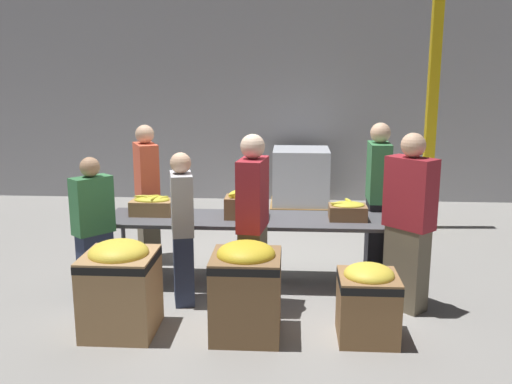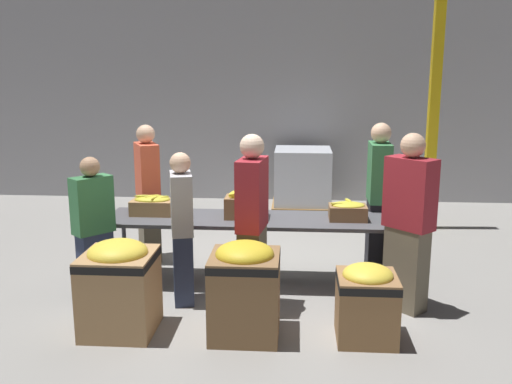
% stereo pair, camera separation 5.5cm
% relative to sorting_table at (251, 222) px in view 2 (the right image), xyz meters
% --- Properties ---
extents(ground_plane, '(30.00, 30.00, 0.00)m').
position_rel_sorting_table_xyz_m(ground_plane, '(0.00, 0.00, -0.71)').
color(ground_plane, gray).
extents(wall_back, '(16.00, 0.08, 4.00)m').
position_rel_sorting_table_xyz_m(wall_back, '(0.00, 4.23, 1.29)').
color(wall_back, '#A8A8AD').
rests_on(wall_back, ground_plane).
extents(sorting_table, '(3.23, 0.76, 0.75)m').
position_rel_sorting_table_xyz_m(sorting_table, '(0.00, 0.00, 0.00)').
color(sorting_table, '#4C4C51').
rests_on(sorting_table, ground_plane).
extents(banana_box_0, '(0.47, 0.31, 0.23)m').
position_rel_sorting_table_xyz_m(banana_box_0, '(-1.13, 0.09, 0.16)').
color(banana_box_0, '#A37A4C').
rests_on(banana_box_0, sorting_table).
extents(banana_box_1, '(0.44, 0.31, 0.32)m').
position_rel_sorting_table_xyz_m(banana_box_1, '(-0.07, 0.02, 0.21)').
color(banana_box_1, olive).
rests_on(banana_box_1, sorting_table).
extents(banana_box_2, '(0.41, 0.32, 0.22)m').
position_rel_sorting_table_xyz_m(banana_box_2, '(1.07, -0.00, 0.15)').
color(banana_box_2, olive).
rests_on(banana_box_2, sorting_table).
extents(volunteer_0, '(0.41, 0.51, 1.71)m').
position_rel_sorting_table_xyz_m(volunteer_0, '(-1.35, 0.71, 0.14)').
color(volunteer_0, '#6B604C').
rests_on(volunteer_0, ground_plane).
extents(volunteer_1, '(0.31, 0.46, 1.57)m').
position_rel_sorting_table_xyz_m(volunteer_1, '(-0.65, -0.60, 0.07)').
color(volunteer_1, '#2D3856').
rests_on(volunteer_1, ground_plane).
extents(volunteer_2, '(0.24, 0.48, 1.77)m').
position_rel_sorting_table_xyz_m(volunteer_2, '(1.48, 0.57, 0.17)').
color(volunteer_2, black).
rests_on(volunteer_2, ground_plane).
extents(volunteer_3, '(0.51, 0.51, 1.79)m').
position_rel_sorting_table_xyz_m(volunteer_3, '(1.61, -0.62, 0.18)').
color(volunteer_3, '#6B604C').
rests_on(volunteer_3, ground_plane).
extents(volunteer_4, '(0.42, 0.44, 1.51)m').
position_rel_sorting_table_xyz_m(volunteer_4, '(-1.59, -0.58, 0.04)').
color(volunteer_4, '#2D3856').
rests_on(volunteer_4, ground_plane).
extents(volunteer_5, '(0.30, 0.50, 1.78)m').
position_rel_sorting_table_xyz_m(volunteer_5, '(0.07, -0.73, 0.17)').
color(volunteer_5, '#6B604C').
rests_on(volunteer_5, ground_plane).
extents(donation_bin_0, '(0.64, 0.64, 0.87)m').
position_rel_sorting_table_xyz_m(donation_bin_0, '(-1.10, -1.32, -0.25)').
color(donation_bin_0, tan).
rests_on(donation_bin_0, ground_plane).
extents(donation_bin_1, '(0.62, 0.62, 0.88)m').
position_rel_sorting_table_xyz_m(donation_bin_1, '(0.05, -1.32, -0.24)').
color(donation_bin_1, olive).
rests_on(donation_bin_1, ground_plane).
extents(donation_bin_2, '(0.53, 0.53, 0.70)m').
position_rel_sorting_table_xyz_m(donation_bin_2, '(1.14, -1.32, -0.34)').
color(donation_bin_2, olive).
rests_on(donation_bin_2, ground_plane).
extents(support_pillar, '(0.15, 0.15, 4.00)m').
position_rel_sorting_table_xyz_m(support_pillar, '(2.49, 2.43, 1.29)').
color(support_pillar, yellow).
rests_on(support_pillar, ground_plane).
extents(pallet_stack_0, '(1.02, 1.02, 1.05)m').
position_rel_sorting_table_xyz_m(pallet_stack_0, '(0.61, 3.43, -0.19)').
color(pallet_stack_0, olive).
rests_on(pallet_stack_0, ground_plane).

